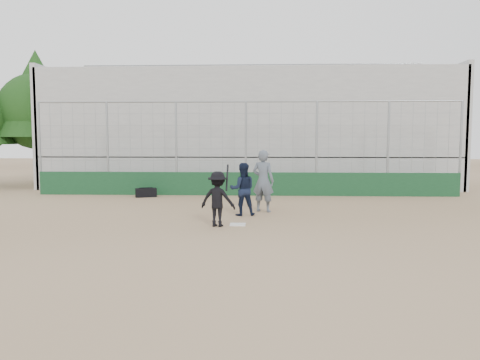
{
  "coord_description": "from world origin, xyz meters",
  "views": [
    {
      "loc": [
        0.65,
        -13.0,
        2.41
      ],
      "look_at": [
        0.0,
        1.4,
        1.15
      ],
      "focal_mm": 35.0,
      "sensor_mm": 36.0,
      "label": 1
    }
  ],
  "objects_px": {
    "catcher_crouched": "(243,198)",
    "umpire": "(263,184)",
    "equipment_bag": "(146,193)",
    "batter_at_plate": "(218,199)"
  },
  "relations": [
    {
      "from": "catcher_crouched",
      "to": "umpire",
      "type": "height_order",
      "value": "umpire"
    },
    {
      "from": "batter_at_plate",
      "to": "catcher_crouched",
      "type": "bearing_deg",
      "value": 71.7
    },
    {
      "from": "catcher_crouched",
      "to": "equipment_bag",
      "type": "xyz_separation_m",
      "value": [
        -4.22,
        4.58,
        -0.38
      ]
    },
    {
      "from": "umpire",
      "to": "equipment_bag",
      "type": "relative_size",
      "value": 1.99
    },
    {
      "from": "batter_at_plate",
      "to": "catcher_crouched",
      "type": "height_order",
      "value": "batter_at_plate"
    },
    {
      "from": "catcher_crouched",
      "to": "equipment_bag",
      "type": "bearing_deg",
      "value": 132.65
    },
    {
      "from": "catcher_crouched",
      "to": "umpire",
      "type": "xyz_separation_m",
      "value": [
        0.65,
        0.84,
        0.36
      ]
    },
    {
      "from": "umpire",
      "to": "batter_at_plate",
      "type": "bearing_deg",
      "value": 87.85
    },
    {
      "from": "batter_at_plate",
      "to": "equipment_bag",
      "type": "bearing_deg",
      "value": 119.31
    },
    {
      "from": "umpire",
      "to": "catcher_crouched",
      "type": "bearing_deg",
      "value": 75.09
    }
  ]
}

